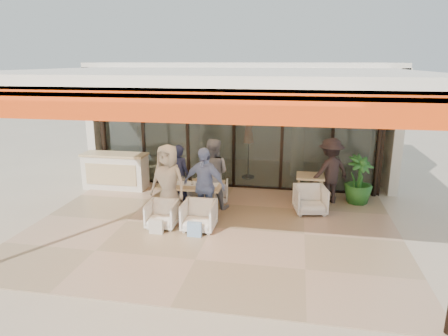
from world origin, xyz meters
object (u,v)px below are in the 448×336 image
object	(u,v)px
potted_palm	(359,180)
side_table	(310,179)
chair_far_left	(185,186)
diner_cream	(168,182)
standing_woman	(330,171)
chair_near_right	(199,214)
chair_near_left	(162,213)
host_counter	(115,171)
dining_table	(191,186)
side_chair	(310,198)
diner_navy	(180,176)
diner_periwinkle	(204,185)
chair_far_right	(216,190)
diner_grey	(212,174)

from	to	relation	value
potted_palm	side_table	bearing A→B (deg)	-172.43
potted_palm	chair_far_left	bearing A→B (deg)	-174.05
diner_cream	side_table	bearing A→B (deg)	40.20
diner_cream	standing_woman	size ratio (longest dim) A/B	1.03
chair_near_right	potted_palm	bearing A→B (deg)	33.22
standing_woman	chair_near_left	bearing A→B (deg)	-2.88
host_counter	potted_palm	distance (m)	6.68
side_table	dining_table	bearing A→B (deg)	-156.22
chair_far_left	diner_cream	xyz separation A→B (m)	(0.00, -1.40, 0.53)
side_table	side_chair	distance (m)	0.79
diner_navy	diner_periwinkle	distance (m)	1.23
diner_navy	potted_palm	size ratio (longest dim) A/B	1.25
chair_near_right	diner_cream	distance (m)	1.11
host_counter	side_table	xyz separation A→B (m)	(5.46, -0.21, 0.11)
chair_near_right	standing_woman	world-z (taller)	standing_woman
chair_far_right	chair_near_right	distance (m)	1.90
chair_far_left	potted_palm	size ratio (longest dim) A/B	0.56
chair_far_left	chair_far_right	world-z (taller)	chair_far_left
host_counter	chair_near_left	distance (m)	3.29
chair_near_left	side_chair	size ratio (longest dim) A/B	0.88
chair_near_left	side_table	size ratio (longest dim) A/B	0.88
side_chair	standing_woman	world-z (taller)	standing_woman
chair_near_left	diner_navy	size ratio (longest dim) A/B	0.42
diner_cream	diner_periwinkle	size ratio (longest dim) A/B	1.02
host_counter	diner_cream	distance (m)	2.95
side_chair	chair_near_right	bearing A→B (deg)	-159.93
chair_near_right	diner_cream	world-z (taller)	diner_cream
diner_navy	potted_palm	distance (m)	4.57
chair_far_right	diner_grey	xyz separation A→B (m)	(0.00, -0.50, 0.57)
chair_far_right	side_table	world-z (taller)	side_table
host_counter	chair_near_right	distance (m)	3.90
dining_table	chair_far_left	size ratio (longest dim) A/B	2.13
chair_far_right	diner_periwinkle	distance (m)	1.51
dining_table	potted_palm	distance (m)	4.29
diner_cream	host_counter	bearing A→B (deg)	151.65
dining_table	diner_cream	distance (m)	0.65
chair_far_left	diner_cream	bearing A→B (deg)	104.37
chair_near_right	side_table	world-z (taller)	side_table
host_counter	side_table	distance (m)	5.47
chair_far_right	diner_navy	bearing A→B (deg)	22.76
potted_palm	side_chair	bearing A→B (deg)	-143.18
host_counter	diner_periwinkle	xyz separation A→B (m)	(3.06, -1.92, 0.34)
chair_far_left	diner_navy	bearing A→B (deg)	104.37
side_table	diner_periwinkle	bearing A→B (deg)	-144.66
chair_far_right	standing_woman	bearing A→B (deg)	178.71
side_table	host_counter	bearing A→B (deg)	177.75
host_counter	chair_near_left	bearing A→B (deg)	-47.45
chair_far_left	potted_palm	distance (m)	4.49
standing_woman	potted_palm	xyz separation A→B (m)	(0.74, 0.13, -0.23)
side_chair	dining_table	bearing A→B (deg)	178.85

